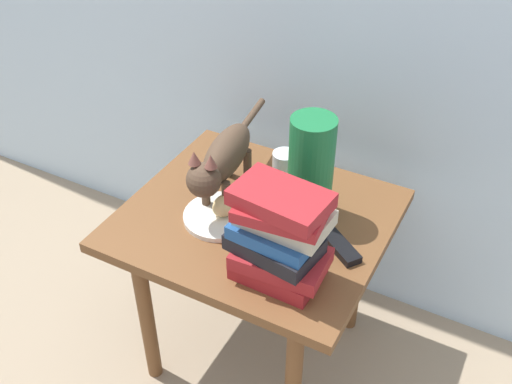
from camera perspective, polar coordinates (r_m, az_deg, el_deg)
ground_plane at (r=2.04m, az=0.00°, el=-14.32°), size 6.00×6.00×0.00m
side_table at (r=1.69m, az=0.00°, el=-4.35°), size 0.69×0.62×0.56m
plate at (r=1.62m, az=-3.37°, el=-2.27°), size 0.20×0.20×0.01m
bread_roll at (r=1.61m, az=-2.97°, el=-1.26°), size 0.06×0.08×0.05m
cat at (r=1.62m, az=-3.15°, el=3.13°), size 0.13×0.48×0.23m
book_stack at (r=1.38m, az=2.20°, el=-4.20°), size 0.24×0.17×0.26m
green_vase at (r=1.56m, az=5.18°, el=2.24°), size 0.12×0.12×0.29m
candle_jar at (r=1.75m, az=2.67°, el=2.37°), size 0.07×0.07×0.08m
tv_remote at (r=1.55m, az=7.73°, el=-4.89°), size 0.15×0.12×0.02m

